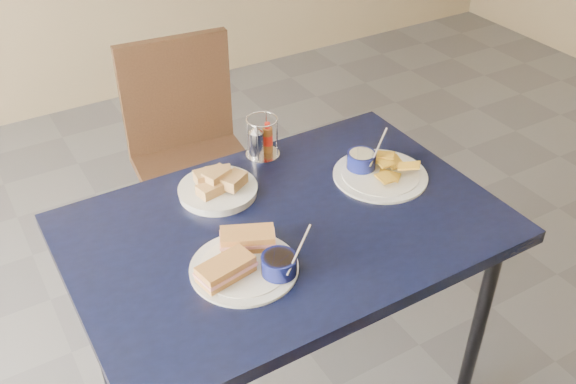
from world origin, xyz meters
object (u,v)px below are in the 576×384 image
bread_basket (218,186)px  condiment_caddy (261,140)px  plantain_plate (375,169)px  dining_table (286,242)px  chair_far (186,142)px  sandwich_plate (247,260)px

bread_basket → condiment_caddy: bearing=29.8°
plantain_plate → bread_basket: bearing=161.5°
bread_basket → plantain_plate: bearing=-18.5°
dining_table → chair_far: chair_far is taller
chair_far → bread_basket: chair_far is taller
dining_table → chair_far: (0.06, 0.88, -0.15)m
sandwich_plate → plantain_plate: same height
chair_far → sandwich_plate: bearing=-103.3°
condiment_caddy → chair_far: bearing=95.5°
chair_far → bread_basket: size_ratio=4.06×
plantain_plate → condiment_caddy: 0.37m
bread_basket → condiment_caddy: 0.24m
chair_far → condiment_caddy: (0.05, -0.54, 0.27)m
chair_far → plantain_plate: bearing=-69.6°
sandwich_plate → bread_basket: bearing=77.2°
chair_far → plantain_plate: chair_far is taller
chair_far → sandwich_plate: 1.04m
dining_table → condiment_caddy: size_ratio=8.72×
bread_basket → condiment_caddy: size_ratio=1.68×
sandwich_plate → plantain_plate: bearing=18.2°
sandwich_plate → plantain_plate: 0.56m
dining_table → bread_basket: (-0.10, 0.22, 0.09)m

